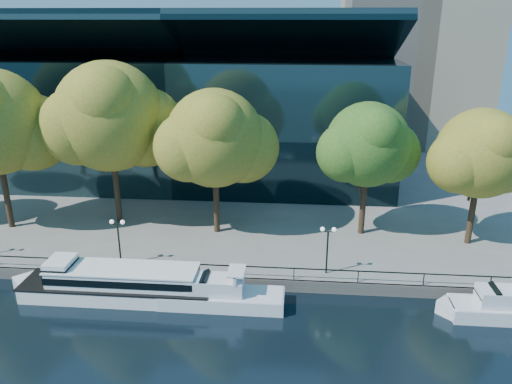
# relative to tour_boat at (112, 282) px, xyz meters

# --- Properties ---
(ground) EXTENTS (160.00, 160.00, 0.00)m
(ground) POSITION_rel_tour_boat_xyz_m (3.97, -1.09, -1.30)
(ground) COLOR black
(ground) RESTS_ON ground
(promenade) EXTENTS (90.00, 67.08, 1.00)m
(promenade) POSITION_rel_tour_boat_xyz_m (3.97, 35.28, -0.80)
(promenade) COLOR slate
(promenade) RESTS_ON ground
(railing) EXTENTS (88.20, 0.08, 0.99)m
(railing) POSITION_rel_tour_boat_xyz_m (3.97, 2.16, 0.64)
(railing) COLOR black
(railing) RESTS_ON promenade
(convention_building) EXTENTS (50.00, 24.57, 21.43)m
(convention_building) POSITION_rel_tour_boat_xyz_m (-0.03, 30.69, 7.21)
(convention_building) COLOR black
(convention_building) RESTS_ON ground
(tour_boat) EXTENTS (16.10, 3.59, 3.05)m
(tour_boat) POSITION_rel_tour_boat_xyz_m (0.00, 0.00, 0.00)
(tour_boat) COLOR white
(tour_boat) RESTS_ON ground
(cruiser_near) EXTENTS (10.38, 2.67, 3.01)m
(cruiser_near) POSITION_rel_tour_boat_xyz_m (8.21, -0.48, -0.36)
(cruiser_near) COLOR silver
(cruiser_near) RESTS_ON ground
(cruiser_far) EXTENTS (9.02, 2.50, 2.95)m
(cruiser_far) POSITION_rel_tour_boat_xyz_m (29.01, -0.35, -0.36)
(cruiser_far) COLOR silver
(cruiser_far) RESTS_ON ground
(tree_2) EXTENTS (12.99, 10.65, 15.93)m
(tree_2) POSITION_rel_tour_boat_xyz_m (-3.53, 12.19, 10.22)
(tree_2) COLOR black
(tree_2) RESTS_ON promenade
(tree_3) EXTENTS (11.24, 9.21, 13.70)m
(tree_3) POSITION_rel_tour_boat_xyz_m (6.61, 10.80, 8.71)
(tree_3) COLOR black
(tree_3) RESTS_ON promenade
(tree_4) EXTENTS (9.65, 7.92, 12.56)m
(tree_4) POSITION_rel_tour_boat_xyz_m (20.41, 11.65, 8.23)
(tree_4) COLOR black
(tree_4) RESTS_ON promenade
(tree_5) EXTENTS (9.78, 8.02, 12.39)m
(tree_5) POSITION_rel_tour_boat_xyz_m (29.94, 10.28, 8.00)
(tree_5) COLOR black
(tree_5) RESTS_ON promenade
(lamp_1) EXTENTS (1.26, 0.36, 4.03)m
(lamp_1) POSITION_rel_tour_boat_xyz_m (-0.50, 3.41, 2.68)
(lamp_1) COLOR black
(lamp_1) RESTS_ON promenade
(lamp_2) EXTENTS (1.26, 0.36, 4.03)m
(lamp_2) POSITION_rel_tour_boat_xyz_m (16.56, 3.41, 2.68)
(lamp_2) COLOR black
(lamp_2) RESTS_ON promenade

